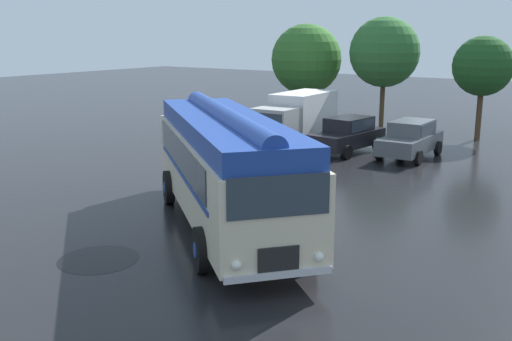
# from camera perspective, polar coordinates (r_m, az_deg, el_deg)

# --- Properties ---
(ground_plane) EXTENTS (120.00, 120.00, 0.00)m
(ground_plane) POSITION_cam_1_polar(r_m,az_deg,el_deg) (17.22, 0.38, -5.69)
(ground_plane) COLOR black
(vintage_bus) EXTENTS (9.30, 8.35, 3.49)m
(vintage_bus) POSITION_cam_1_polar(r_m,az_deg,el_deg) (16.99, -2.87, 0.67)
(vintage_bus) COLOR beige
(vintage_bus) RESTS_ON ground
(car_near_left) EXTENTS (2.33, 4.37, 1.66)m
(car_near_left) POSITION_cam_1_polar(r_m,az_deg,el_deg) (28.33, 8.71, 3.40)
(car_near_left) COLOR black
(car_near_left) RESTS_ON ground
(car_mid_left) EXTENTS (1.99, 4.21, 1.66)m
(car_mid_left) POSITION_cam_1_polar(r_m,az_deg,el_deg) (27.76, 14.49, 2.93)
(car_mid_left) COLOR #4C5156
(car_mid_left) RESTS_ON ground
(box_van) EXTENTS (2.51, 5.84, 2.50)m
(box_van) POSITION_cam_1_polar(r_m,az_deg,el_deg) (30.65, 3.95, 5.22)
(box_van) COLOR silver
(box_van) RESTS_ON ground
(tree_far_left) EXTENTS (4.39, 4.39, 6.05)m
(tree_far_left) POSITION_cam_1_polar(r_m,az_deg,el_deg) (38.19, 4.72, 10.46)
(tree_far_left) COLOR #4C3823
(tree_far_left) RESTS_ON ground
(tree_left_of_centre) EXTENTS (4.07, 4.07, 6.42)m
(tree_left_of_centre) POSITION_cam_1_polar(r_m,az_deg,el_deg) (36.31, 12.02, 10.89)
(tree_left_of_centre) COLOR #4C3823
(tree_left_of_centre) RESTS_ON ground
(tree_centre) EXTENTS (3.07, 3.07, 5.36)m
(tree_centre) POSITION_cam_1_polar(r_m,az_deg,el_deg) (33.20, 20.77, 9.27)
(tree_centre) COLOR #4C3823
(tree_centre) RESTS_ON ground
(puddle_patch) EXTENTS (2.01, 2.01, 0.01)m
(puddle_patch) POSITION_cam_1_polar(r_m,az_deg,el_deg) (15.58, -14.76, -8.18)
(puddle_patch) COLOR black
(puddle_patch) RESTS_ON ground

